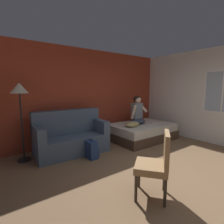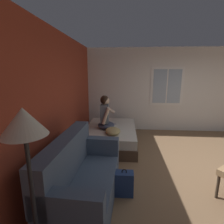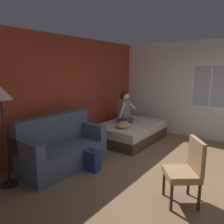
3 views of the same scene
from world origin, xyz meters
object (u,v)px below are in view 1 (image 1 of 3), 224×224
object	(u,v)px
bed	(141,132)
floor_lamp	(20,96)
couch	(71,137)
person_seated	(137,112)
backpack	(92,150)
throw_pillow	(132,124)
cell_phone	(150,123)
side_chair	(157,162)

from	to	relation	value
bed	floor_lamp	distance (m)	3.50
couch	person_seated	xyz separation A→B (m)	(2.17, -0.12, 0.44)
couch	backpack	bearing A→B (deg)	-70.49
throw_pillow	floor_lamp	world-z (taller)	floor_lamp
couch	cell_phone	size ratio (longest dim) A/B	12.09
bed	person_seated	xyz separation A→B (m)	(-0.06, 0.14, 0.60)
side_chair	throw_pillow	distance (m)	2.56
person_seated	floor_lamp	xyz separation A→B (m)	(-3.21, 0.27, 0.59)
bed	cell_phone	size ratio (longest dim) A/B	13.51
throw_pillow	floor_lamp	size ratio (longest dim) A/B	0.28
side_chair	floor_lamp	size ratio (longest dim) A/B	0.58
backpack	cell_phone	distance (m)	2.36
person_seated	throw_pillow	size ratio (longest dim) A/B	1.82
bed	backpack	xyz separation A→B (m)	(-2.01, -0.38, -0.04)
side_chair	person_seated	bearing A→B (deg)	50.39
side_chair	bed	bearing A→B (deg)	47.77
floor_lamp	throw_pillow	bearing A→B (deg)	-10.07
throw_pillow	backpack	bearing A→B (deg)	-169.36
throw_pillow	person_seated	bearing A→B (deg)	28.28
person_seated	cell_phone	bearing A→B (deg)	-30.27
bed	cell_phone	xyz separation A→B (m)	(0.31, -0.08, 0.25)
couch	floor_lamp	distance (m)	1.47
bed	side_chair	world-z (taller)	side_chair
throw_pillow	couch	bearing A→B (deg)	168.79
backpack	throw_pillow	xyz separation A→B (m)	(1.52, 0.29, 0.36)
bed	throw_pillow	bearing A→B (deg)	-169.46
side_chair	throw_pillow	size ratio (longest dim) A/B	2.04
backpack	cell_phone	bearing A→B (deg)	7.28
person_seated	side_chair	bearing A→B (deg)	-129.61
bed	couch	xyz separation A→B (m)	(-2.23, 0.26, 0.16)
couch	person_seated	distance (m)	2.22
backpack	throw_pillow	world-z (taller)	throw_pillow
backpack	floor_lamp	bearing A→B (deg)	148.27
side_chair	floor_lamp	world-z (taller)	floor_lamp
side_chair	throw_pillow	xyz separation A→B (m)	(1.49, 2.08, 0.02)
couch	throw_pillow	size ratio (longest dim) A/B	3.63
person_seated	backpack	bearing A→B (deg)	-165.20
bed	backpack	world-z (taller)	bed
side_chair	person_seated	size ratio (longest dim) A/B	1.12
couch	cell_phone	bearing A→B (deg)	-7.51
throw_pillow	cell_phone	distance (m)	0.80
cell_phone	couch	bearing A→B (deg)	-132.59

